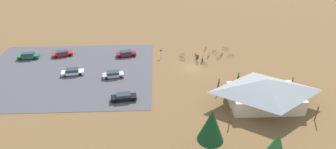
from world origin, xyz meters
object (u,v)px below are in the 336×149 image
car_black_mid_lot (124,97)px  bicycle_white_yard_right (208,56)px  pine_midwest (211,126)px  bicycle_red_by_bin (196,55)px  visitor_by_pavilion (218,84)px  bicycle_orange_yard_left (182,55)px  bicycle_yellow_yard_center (219,58)px  trash_bin (197,57)px  bicycle_purple_edge_north (182,58)px  pine_mideast (276,149)px  car_silver_end_stall (113,74)px  car_white_second_row (73,72)px  bicycle_blue_near_porch (225,48)px  visitor_crossing_yard (239,75)px  car_green_back_corner (28,56)px  visitor_at_bikes (202,58)px  bicycle_red_yard_front (215,52)px  bicycle_silver_back_row (205,49)px  lot_sign (161,52)px  bicycle_green_trailside (197,62)px  car_red_near_entry (63,53)px  bicycle_black_front_row (222,55)px  bicycle_black_lone_east (231,56)px  car_maroon_front_row (126,54)px

car_black_mid_lot → bicycle_white_yard_right: bearing=-137.0°
pine_midwest → car_black_mid_lot: pine_midwest is taller
bicycle_red_by_bin → visitor_by_pavilion: visitor_by_pavilion is taller
pine_midwest → bicycle_orange_yard_left: size_ratio=5.93×
bicycle_yellow_yard_center → car_black_mid_lot: bearing=38.2°
trash_bin → bicycle_purple_edge_north: trash_bin is taller
pine_mideast → bicycle_orange_yard_left: 38.36m
car_silver_end_stall → car_white_second_row: size_ratio=0.95×
bicycle_blue_near_porch → visitor_crossing_yard: size_ratio=0.97×
bicycle_red_by_bin → car_green_back_corner: size_ratio=0.35×
car_green_back_corner → bicycle_orange_yard_left: bearing=180.0°
car_white_second_row → visitor_by_pavilion: 30.94m
trash_bin → visitor_crossing_yard: visitor_crossing_yard is taller
pine_mideast → visitor_crossing_yard: 26.20m
visitor_at_bikes → bicycle_red_yard_front: bearing=-129.0°
bicycle_silver_back_row → car_silver_end_stall: size_ratio=0.35×
lot_sign → car_white_second_row: size_ratio=0.45×
car_black_mid_lot → visitor_at_bikes: 22.71m
bicycle_silver_back_row → bicycle_green_trailside: (3.09, 7.13, -0.02)m
bicycle_silver_back_row → bicycle_red_by_bin: bicycle_red_by_bin is taller
car_red_near_entry → pine_mideast: bearing=134.1°
trash_bin → car_red_near_entry: size_ratio=0.18×
bicycle_silver_back_row → bicycle_yellow_yard_center: bearing=115.8°
pine_mideast → bicycle_yellow_yard_center: bearing=-91.0°
car_red_near_entry → car_black_mid_lot: bearing=130.5°
trash_bin → bicycle_black_front_row: bearing=-171.0°
bicycle_yellow_yard_center → visitor_by_pavilion: visitor_by_pavilion is taller
pine_midwest → bicycle_yellow_yard_center: 32.10m
trash_bin → bicycle_blue_near_porch: bearing=-149.4°
pine_mideast → bicycle_orange_yard_left: (8.09, -37.19, -4.81)m
bicycle_white_yard_right → visitor_at_bikes: 2.83m
bicycle_yellow_yard_center → bicycle_blue_near_porch: bicycle_blue_near_porch is taller
bicycle_black_front_row → bicycle_red_by_bin: bicycle_red_by_bin is taller
bicycle_green_trailside → bicycle_black_front_row: bearing=-151.1°
bicycle_red_yard_front → bicycle_silver_back_row: bicycle_red_yard_front is taller
bicycle_silver_back_row → car_silver_end_stall: (21.60, 12.96, 0.33)m
bicycle_silver_back_row → bicycle_blue_near_porch: bicycle_blue_near_porch is taller
bicycle_white_yard_right → bicycle_blue_near_porch: (-5.14, -4.44, -0.02)m
pine_mideast → bicycle_black_lone_east: 36.67m
car_maroon_front_row → pine_mideast: bearing=120.0°
bicycle_green_trailside → visitor_crossing_yard: (-7.75, 7.48, 0.50)m
bicycle_orange_yard_left → car_white_second_row: bearing=19.0°
pine_mideast → bicycle_green_trailside: bearing=-81.5°
pine_midwest → bicycle_white_yard_right: (-5.24, -31.61, -4.91)m
bicycle_black_front_row → visitor_crossing_yard: (-1.20, 11.09, 0.51)m
bicycle_blue_near_porch → pine_mideast: bearing=85.3°
bicycle_green_trailside → bicycle_orange_yard_left: 5.10m
bicycle_orange_yard_left → pine_midwest: bearing=91.8°
lot_sign → car_red_near_entry: (23.99, -1.85, -0.70)m
trash_bin → visitor_by_pavilion: visitor_by_pavilion is taller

